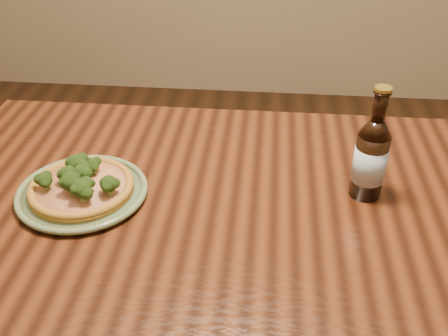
# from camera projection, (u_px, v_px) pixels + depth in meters

# --- Properties ---
(table) EXTENTS (1.60, 0.90, 0.75)m
(table) POSITION_uv_depth(u_px,v_px,m) (281.00, 247.00, 1.13)
(table) COLOR #441F0E
(table) RESTS_ON ground
(plate) EXTENTS (0.28, 0.28, 0.02)m
(plate) POSITION_uv_depth(u_px,v_px,m) (82.00, 192.00, 1.12)
(plate) COLOR #5D6D4B
(plate) RESTS_ON table
(pizza) EXTENTS (0.22, 0.22, 0.07)m
(pizza) POSITION_uv_depth(u_px,v_px,m) (81.00, 185.00, 1.11)
(pizza) COLOR #9F6E24
(pizza) RESTS_ON plate
(beer_bottle) EXTENTS (0.07, 0.07, 0.25)m
(beer_bottle) POSITION_uv_depth(u_px,v_px,m) (371.00, 157.00, 1.08)
(beer_bottle) COLOR black
(beer_bottle) RESTS_ON table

